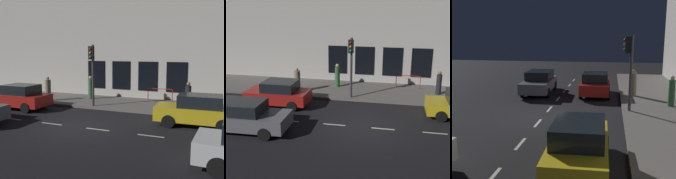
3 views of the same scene
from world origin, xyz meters
TOP-DOWN VIEW (x-y plane):
  - ground_plane at (0.00, 0.00)m, footprint 60.00×60.00m
  - sidewalk at (6.25, 0.00)m, footprint 4.50×32.00m
  - lane_centre_line at (0.00, -1.00)m, footprint 0.12×27.20m
  - traffic_light at (4.25, 1.43)m, footprint 0.50×0.32m
  - parked_car_0 at (-1.67, 5.91)m, footprint 2.09×4.56m
  - parked_car_1 at (2.44, -5.28)m, footprint 1.91×4.02m
  - parked_car_3 at (2.32, 5.68)m, footprint 2.01×3.90m
  - pedestrian_0 at (6.73, 2.86)m, footprint 0.50×0.50m
  - pedestrian_1 at (4.82, 5.32)m, footprint 0.61×0.61m

SIDE VIEW (x-z plane):
  - ground_plane at x=0.00m, z-range 0.00..0.00m
  - lane_centre_line at x=0.00m, z-range 0.00..0.01m
  - sidewalk at x=6.25m, z-range 0.00..0.15m
  - parked_car_1 at x=2.44m, z-range 0.00..1.58m
  - parked_car_3 at x=2.32m, z-range 0.00..1.58m
  - parked_car_0 at x=-1.67m, z-range 0.00..1.58m
  - pedestrian_1 at x=4.82m, z-range 0.07..1.80m
  - pedestrian_0 at x=6.73m, z-range 0.09..1.82m
  - traffic_light at x=4.25m, z-range 0.81..4.78m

